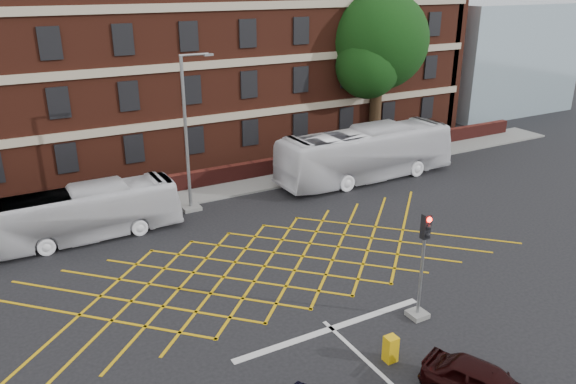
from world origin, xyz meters
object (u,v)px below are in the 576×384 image
street_lamp (189,160)px  utility_cabinet (391,349)px  deciduous_tree (378,48)px  traffic_light_near (421,276)px  bus_left (81,214)px  bus_right (366,154)px

street_lamp → utility_cabinet: bearing=-85.6°
deciduous_tree → traffic_light_near: deciduous_tree is taller
street_lamp → bus_left: bearing=-170.3°
bus_left → deciduous_tree: 24.58m
street_lamp → utility_cabinet: size_ratio=9.09×
bus_right → deciduous_tree: 9.96m
deciduous_tree → bus_right: bearing=-130.8°
bus_left → deciduous_tree: deciduous_tree is taller
bus_right → utility_cabinet: 18.52m
traffic_light_near → utility_cabinet: traffic_light_near is taller
bus_left → bus_right: bearing=-89.1°
bus_right → traffic_light_near: 15.79m
street_lamp → bus_right: bearing=-3.1°
bus_left → traffic_light_near: bearing=-144.1°
traffic_light_near → bus_left: bearing=126.4°
utility_cabinet → bus_right: bearing=56.2°
bus_left → bus_right: (17.55, 0.40, 0.35)m
bus_left → deciduous_tree: size_ratio=0.84×
street_lamp → utility_cabinet: 16.21m
deciduous_tree → traffic_light_near: (-13.05, -19.98, -5.60)m
deciduous_tree → street_lamp: (-16.88, -5.57, -4.47)m
bus_left → traffic_light_near: traffic_light_near is taller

